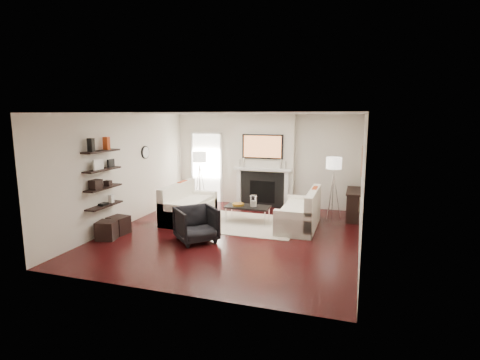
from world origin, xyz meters
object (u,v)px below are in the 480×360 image
(armchair, at_px, (196,223))
(loveseat_left_base, at_px, (189,212))
(ottoman_near, at_px, (119,225))
(lamp_left_shade, at_px, (200,157))
(lamp_right_shade, at_px, (334,163))
(coffee_table, at_px, (248,207))
(loveseat_right_base, at_px, (298,219))

(armchair, bearing_deg, loveseat_left_base, 75.34)
(loveseat_left_base, bearing_deg, ottoman_near, -123.63)
(lamp_left_shade, bearing_deg, lamp_right_shade, -4.11)
(loveseat_left_base, distance_m, coffee_table, 1.53)
(ottoman_near, bearing_deg, lamp_left_shade, 78.94)
(coffee_table, distance_m, ottoman_near, 3.10)
(lamp_left_shade, bearing_deg, loveseat_right_base, -24.09)
(coffee_table, relative_size, lamp_right_shade, 2.75)
(coffee_table, relative_size, armchair, 1.35)
(lamp_right_shade, bearing_deg, armchair, -132.78)
(armchair, xyz_separation_m, lamp_left_shade, (-1.29, 3.10, 1.04))
(lamp_right_shade, bearing_deg, loveseat_left_base, -158.99)
(loveseat_left_base, xyz_separation_m, ottoman_near, (-1.03, -1.55, -0.01))
(lamp_left_shade, relative_size, ottoman_near, 1.00)
(loveseat_left_base, height_order, lamp_right_shade, lamp_right_shade)
(coffee_table, bearing_deg, loveseat_right_base, -1.50)
(lamp_left_shade, bearing_deg, coffee_table, -36.09)
(armchair, distance_m, lamp_left_shade, 3.52)
(loveseat_right_base, height_order, armchair, armchair)
(loveseat_left_base, height_order, lamp_left_shade, lamp_left_shade)
(loveseat_left_base, height_order, ottoman_near, loveseat_left_base)
(lamp_right_shade, bearing_deg, loveseat_right_base, -121.40)
(loveseat_right_base, bearing_deg, ottoman_near, -155.48)
(coffee_table, distance_m, armchair, 1.82)
(ottoman_near, bearing_deg, loveseat_right_base, 24.52)
(armchair, bearing_deg, ottoman_near, 136.86)
(coffee_table, distance_m, lamp_right_shade, 2.51)
(lamp_left_shade, xyz_separation_m, ottoman_near, (-0.62, -3.17, -1.25))
(armchair, bearing_deg, lamp_right_shade, 2.09)
(loveseat_left_base, bearing_deg, lamp_right_shade, 21.01)
(loveseat_right_base, bearing_deg, armchair, -138.77)
(loveseat_right_base, height_order, lamp_right_shade, lamp_right_shade)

